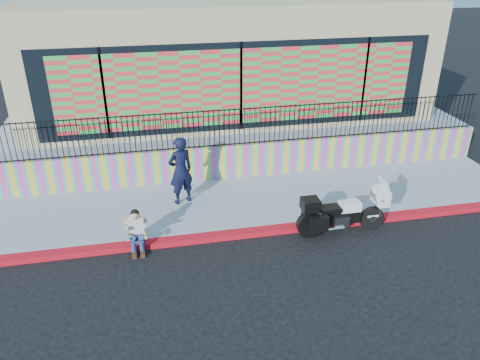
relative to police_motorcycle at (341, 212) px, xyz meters
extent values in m
plane|color=black|center=(-1.74, 0.35, -0.62)|extent=(90.00, 90.00, 0.00)
cube|color=red|center=(-1.74, 0.35, -0.54)|extent=(16.00, 0.30, 0.15)
cube|color=#868FA1|center=(-1.74, 2.00, -0.54)|extent=(16.00, 3.00, 0.15)
cube|color=#E53C9F|center=(-1.74, 3.60, 0.08)|extent=(16.00, 0.20, 1.10)
cube|color=#868FA1|center=(-1.74, 8.70, 0.01)|extent=(16.00, 10.00, 1.25)
cube|color=tan|center=(-1.74, 8.50, 2.63)|extent=(14.00, 8.00, 4.00)
cube|color=black|center=(-1.74, 4.48, 2.23)|extent=(12.60, 0.04, 2.80)
cube|color=red|center=(-1.74, 4.45, 2.23)|extent=(11.48, 0.02, 2.40)
cylinder|color=black|center=(0.90, 0.00, -0.29)|extent=(0.66, 0.14, 0.66)
cylinder|color=black|center=(-0.81, 0.00, -0.29)|extent=(0.66, 0.14, 0.66)
cube|color=black|center=(0.05, 0.00, -0.12)|extent=(0.96, 0.28, 0.34)
cube|color=silver|center=(0.00, 0.00, -0.22)|extent=(0.40, 0.34, 0.30)
cube|color=silver|center=(0.23, 0.00, 0.17)|extent=(0.55, 0.32, 0.24)
cube|color=black|center=(-0.31, 0.00, 0.15)|extent=(0.55, 0.34, 0.12)
cube|color=silver|center=(1.08, 0.00, 0.37)|extent=(0.30, 0.52, 0.42)
cube|color=silver|center=(1.12, 0.00, 0.69)|extent=(0.18, 0.46, 0.34)
cube|color=black|center=(-0.86, 0.00, 0.34)|extent=(0.44, 0.42, 0.30)
cube|color=black|center=(-0.71, -0.30, -0.07)|extent=(0.48, 0.18, 0.40)
cube|color=black|center=(-0.71, 0.30, -0.07)|extent=(0.48, 0.18, 0.40)
cube|color=silver|center=(0.90, 0.00, -0.19)|extent=(0.32, 0.16, 0.06)
imported|color=black|center=(-3.94, 2.25, 0.54)|extent=(0.86, 0.72, 2.01)
cube|color=navy|center=(-5.24, 0.44, -0.38)|extent=(0.36, 0.28, 0.18)
cube|color=silver|center=(-5.24, 0.40, -0.03)|extent=(0.38, 0.27, 0.54)
sphere|color=tan|center=(-5.24, 0.36, 0.33)|extent=(0.21, 0.21, 0.21)
cube|color=#472814|center=(-5.34, 0.00, -0.57)|extent=(0.11, 0.26, 0.10)
cube|color=#472814|center=(-5.14, 0.00, -0.57)|extent=(0.11, 0.26, 0.10)
camera|label=1|loc=(-4.70, -9.79, 6.21)|focal=35.00mm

